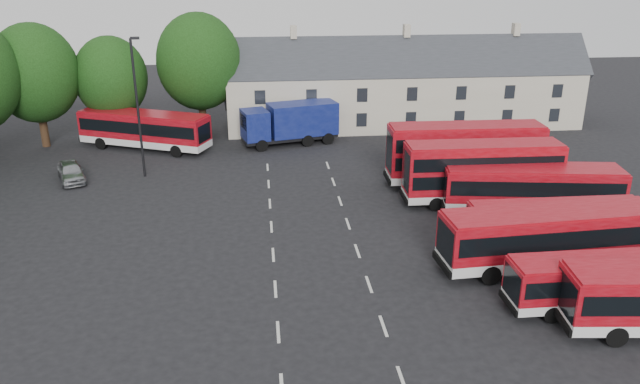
% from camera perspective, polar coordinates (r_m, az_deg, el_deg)
% --- Properties ---
extents(ground, '(140.00, 140.00, 0.00)m').
position_cam_1_polar(ground, '(35.08, -4.21, -7.21)').
color(ground, black).
rests_on(ground, ground).
extents(lane_markings, '(5.15, 33.80, 0.01)m').
position_cam_1_polar(lane_markings, '(36.97, -0.41, -5.58)').
color(lane_markings, beige).
rests_on(lane_markings, ground).
extents(terrace_houses, '(35.70, 7.13, 10.06)m').
position_cam_1_polar(terrace_houses, '(63.89, 7.67, 9.41)').
color(terrace_houses, beige).
rests_on(terrace_houses, ground).
extents(bus_row_b, '(9.73, 2.35, 2.75)m').
position_cam_1_polar(bus_row_b, '(33.89, 24.75, -7.20)').
color(bus_row_b, silver).
rests_on(bus_row_b, ground).
extents(bus_row_c, '(12.37, 3.60, 3.45)m').
position_cam_1_polar(bus_row_c, '(36.69, 20.34, -3.63)').
color(bus_row_c, silver).
rests_on(bus_row_c, ground).
extents(bus_row_d, '(10.36, 2.49, 2.92)m').
position_cam_1_polar(bus_row_d, '(39.21, 20.86, -2.62)').
color(bus_row_d, silver).
rests_on(bus_row_d, ground).
extents(bus_row_e, '(11.98, 4.32, 3.31)m').
position_cam_1_polar(bus_row_e, '(44.04, 18.81, 0.55)').
color(bus_row_e, silver).
rests_on(bus_row_e, ground).
extents(bus_dd_south, '(10.82, 2.68, 4.42)m').
position_cam_1_polar(bus_dd_south, '(44.66, 14.64, 2.01)').
color(bus_dd_south, silver).
rests_on(bus_dd_south, ground).
extents(bus_dd_north, '(11.56, 2.93, 4.72)m').
position_cam_1_polar(bus_dd_north, '(47.99, 13.12, 3.68)').
color(bus_dd_north, silver).
rests_on(bus_dd_north, ground).
extents(bus_north, '(12.03, 7.26, 3.38)m').
position_cam_1_polar(bus_north, '(57.87, -15.78, 5.71)').
color(bus_north, silver).
rests_on(bus_north, ground).
extents(box_truck, '(9.06, 4.83, 3.79)m').
position_cam_1_polar(box_truck, '(57.27, -2.66, 6.44)').
color(box_truck, black).
rests_on(box_truck, ground).
extents(silver_car, '(3.26, 4.77, 1.51)m').
position_cam_1_polar(silver_car, '(51.84, -21.81, 1.74)').
color(silver_car, '#9DA0A5').
rests_on(silver_car, ground).
extents(lamppost, '(0.74, 0.29, 10.81)m').
position_cam_1_polar(lamppost, '(49.74, -16.33, 7.67)').
color(lamppost, black).
rests_on(lamppost, ground).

